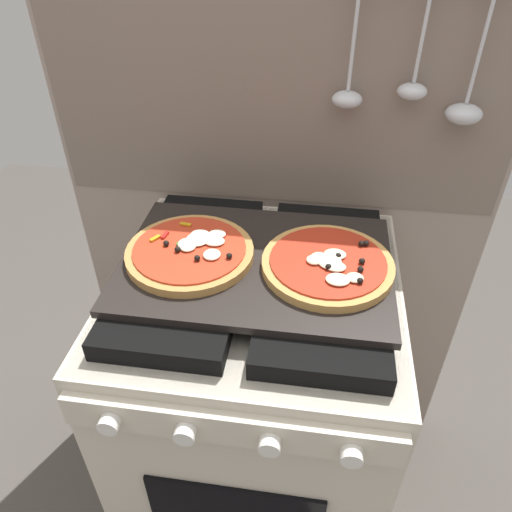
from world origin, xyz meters
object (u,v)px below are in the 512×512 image
object	(u,v)px
pizza_right	(328,264)
pizza_left	(191,251)
baking_tray	(256,263)
stove	(256,403)

from	to	relation	value
pizza_right	pizza_left	bearing A→B (deg)	179.46
baking_tray	pizza_left	size ratio (longest dim) A/B	2.09
stove	pizza_left	size ratio (longest dim) A/B	3.48
stove	baking_tray	world-z (taller)	baking_tray
pizza_left	pizza_right	distance (m)	0.28
pizza_right	stove	bearing A→B (deg)	177.21
stove	pizza_left	bearing A→B (deg)	-178.12
baking_tray	stove	bearing A→B (deg)	-90.00
pizza_left	pizza_right	bearing A→B (deg)	-0.54
stove	pizza_right	distance (m)	0.50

